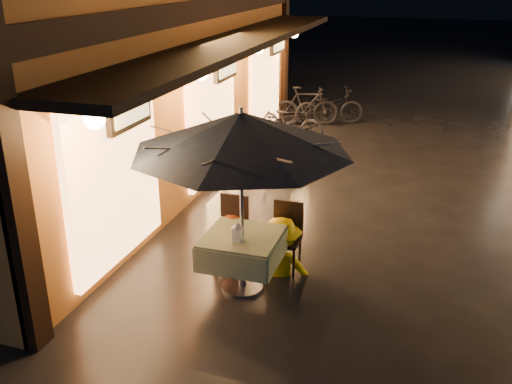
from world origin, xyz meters
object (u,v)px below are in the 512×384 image
(person_yellow, at_px, (281,220))
(patio_umbrella, at_px, (241,132))
(person_orange, at_px, (230,216))
(bicycle_0, at_px, (247,165))
(cafe_table, at_px, (242,249))
(table_lantern, at_px, (237,231))

(person_yellow, bearing_deg, patio_umbrella, 47.71)
(person_orange, height_order, bicycle_0, person_orange)
(cafe_table, relative_size, bicycle_0, 0.57)
(patio_umbrella, relative_size, table_lantern, 11.00)
(patio_umbrella, relative_size, person_orange, 1.78)
(person_orange, bearing_deg, table_lantern, 127.28)
(patio_umbrella, height_order, person_orange, patio_umbrella)
(cafe_table, bearing_deg, person_yellow, 58.29)
(table_lantern, bearing_deg, patio_umbrella, 90.00)
(patio_umbrella, bearing_deg, table_lantern, -90.00)
(table_lantern, xyz_separation_m, person_orange, (-0.35, 0.70, -0.15))
(person_orange, xyz_separation_m, bicycle_0, (-0.75, 3.03, -0.32))
(patio_umbrella, xyz_separation_m, person_orange, (-0.35, 0.52, -1.38))
(patio_umbrella, bearing_deg, person_yellow, 58.29)
(cafe_table, relative_size, person_yellow, 0.63)
(person_yellow, relative_size, bicycle_0, 0.91)
(patio_umbrella, bearing_deg, person_orange, 124.12)
(bicycle_0, bearing_deg, person_orange, 170.37)
(person_yellow, xyz_separation_m, bicycle_0, (-1.47, 2.96, -0.33))
(patio_umbrella, distance_m, bicycle_0, 4.09)
(person_orange, relative_size, person_yellow, 0.98)
(cafe_table, height_order, person_orange, person_orange)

